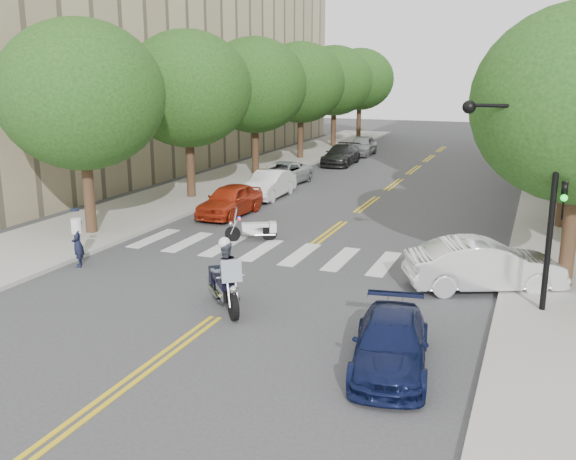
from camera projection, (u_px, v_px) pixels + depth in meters
The scene contains 25 objects.
ground at pixel (216, 317), 17.35m from camera, with size 140.00×140.00×0.00m, color #38383A.
sidewalk_left at pixel (246, 174), 40.56m from camera, with size 5.00×60.00×0.15m, color #9E9991.
sidewalk_right at pixel (572, 195), 33.77m from camera, with size 5.00×60.00×0.15m, color #9E9991.
tree_l_0 at pixel (81, 95), 24.54m from camera, with size 6.40×6.40×8.45m.
tree_l_1 at pixel (188, 89), 31.75m from camera, with size 6.40×6.40×8.45m.
tree_l_2 at pixel (255, 85), 38.97m from camera, with size 6.40×6.40×8.45m.
tree_l_3 at pixel (301, 83), 46.18m from camera, with size 6.40×6.40×8.45m.
tree_l_4 at pixel (334, 81), 53.39m from camera, with size 6.40×6.40×8.45m.
tree_l_5 at pixel (360, 79), 60.60m from camera, with size 6.40×6.40×8.45m.
tree_r_1 at pixel (574, 94), 25.47m from camera, with size 6.40×6.40×8.45m.
tree_r_2 at pixel (569, 89), 32.68m from camera, with size 6.40×6.40×8.45m.
tree_r_3 at pixel (565, 85), 39.89m from camera, with size 6.40×6.40×8.45m.
tree_r_4 at pixel (563, 82), 47.11m from camera, with size 6.40×6.40×8.45m.
tree_r_5 at pixel (561, 81), 54.32m from camera, with size 6.40×6.40×8.45m.
traffic_signal_pole at pixel (536, 179), 16.84m from camera, with size 2.82×0.42×6.00m.
motorcycle_police at pixel (225, 276), 17.88m from camera, with size 1.84×2.11×2.06m.
motorcycle_parked at pixel (256, 229), 24.97m from camera, with size 1.88×1.19×1.32m.
officer_standing at pixel (78, 244), 21.64m from camera, with size 0.59×0.39×1.61m, color black.
convertible at pixel (484, 265), 19.38m from camera, with size 1.64×4.69×1.55m, color white.
sedan_blue at pixel (391, 344), 14.28m from camera, with size 1.64×4.04×1.17m, color #0D1438.
parked_car_a at pixel (230, 200), 29.18m from camera, with size 1.71×4.24×1.45m, color #AF2A12.
parked_car_b at pixel (269, 184), 33.26m from camera, with size 1.49×4.28×1.41m, color white.
parked_car_c at pixel (281, 174), 36.92m from camera, with size 2.17×4.71×1.31m, color #A4A7AC.
parked_car_d at pixel (341, 155), 44.73m from camera, with size 1.93×4.75×1.38m, color black.
parked_car_e at pixel (362, 145), 49.67m from camera, with size 1.77×4.41×1.50m, color gray.
Camera 1 is at (7.80, -14.38, 6.54)m, focal length 40.00 mm.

